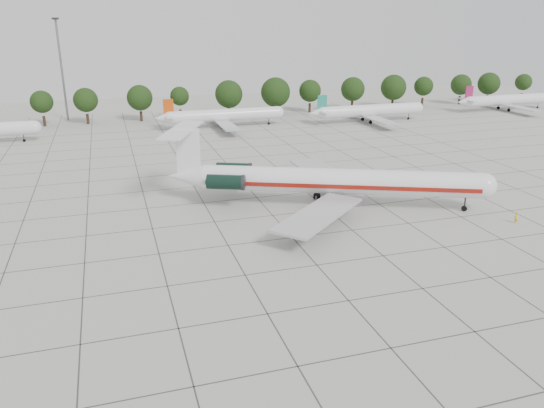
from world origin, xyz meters
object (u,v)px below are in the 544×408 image
at_px(bg_airliner_c, 224,115).
at_px(floodlight_mast, 61,64).
at_px(bg_airliner_e, 507,100).
at_px(main_airliner, 322,180).
at_px(ground_crew, 516,218).
at_px(bg_airliner_d, 370,111).

distance_m(bg_airliner_c, floodlight_mast, 44.38).
relative_size(bg_airliner_c, bg_airliner_e, 1.00).
distance_m(bg_airliner_e, floodlight_mast, 123.11).
relative_size(bg_airliner_c, floodlight_mast, 1.11).
relative_size(main_airliner, bg_airliner_c, 1.55).
relative_size(ground_crew, bg_airliner_d, 0.05).
height_order(main_airliner, floodlight_mast, floodlight_mast).
relative_size(main_airliner, ground_crew, 28.64).
bearing_deg(floodlight_mast, ground_crew, -58.30).
xyz_separation_m(main_airliner, floodlight_mast, (-37.71, 82.33, 10.49)).
height_order(main_airliner, ground_crew, main_airliner).
bearing_deg(bg_airliner_d, floodlight_mast, 160.77).
bearing_deg(ground_crew, bg_airliner_e, -140.91).
distance_m(bg_airliner_c, bg_airliner_e, 83.76).
xyz_separation_m(bg_airliner_c, floodlight_mast, (-37.06, 21.60, 11.37)).
bearing_deg(bg_airliner_c, bg_airliner_e, 0.58).
xyz_separation_m(ground_crew, bg_airliner_c, (-22.28, 74.47, 2.14)).
bearing_deg(main_airliner, floodlight_mast, 138.12).
distance_m(main_airliner, ground_crew, 25.80).
xyz_separation_m(ground_crew, bg_airliner_e, (61.48, 75.32, 2.14)).
bearing_deg(bg_airliner_e, main_airliner, -143.46).
bearing_deg(main_airliner, ground_crew, -8.92).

